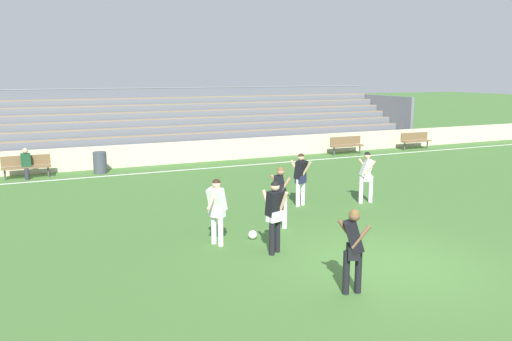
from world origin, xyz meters
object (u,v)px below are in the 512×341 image
(spectator_seated, at_px, (26,161))
(trash_bin, at_px, (100,163))
(player_dark_wide_right, at_px, (301,175))
(soccer_ball, at_px, (253,235))
(bench_far_right, at_px, (415,139))
(player_white_overlapping, at_px, (367,173))
(bleacher_stand, at_px, (188,124))
(player_dark_on_ball, at_px, (280,192))
(bench_centre_sideline, at_px, (346,144))
(bench_near_bin, at_px, (26,165))
(player_dark_deep_cover, at_px, (353,244))
(player_white_trailing_run, at_px, (217,206))
(player_dark_wide_left, at_px, (275,211))

(spectator_seated, bearing_deg, trash_bin, 0.68)
(player_dark_wide_right, height_order, soccer_ball, player_dark_wide_right)
(bench_far_right, distance_m, player_white_overlapping, 12.88)
(bleacher_stand, height_order, player_dark_on_ball, bleacher_stand)
(bench_centre_sideline, height_order, soccer_ball, bench_centre_sideline)
(player_dark_on_ball, bearing_deg, bench_centre_sideline, 48.67)
(bleacher_stand, height_order, bench_near_bin, bleacher_stand)
(bench_far_right, distance_m, player_dark_deep_cover, 19.92)
(player_white_trailing_run, relative_size, player_dark_wide_left, 0.96)
(bench_near_bin, xyz_separation_m, player_dark_wide_left, (5.12, -11.71, 0.47))
(bleacher_stand, bearing_deg, player_dark_on_ball, -97.16)
(player_dark_on_ball, distance_m, player_dark_wide_right, 2.52)
(trash_bin, height_order, spectator_seated, spectator_seated)
(spectator_seated, height_order, player_white_trailing_run, player_white_trailing_run)
(spectator_seated, bearing_deg, bench_centre_sideline, 0.45)
(trash_bin, xyz_separation_m, spectator_seated, (-2.78, -0.03, 0.25))
(bench_far_right, bearing_deg, player_dark_on_ball, -142.92)
(soccer_ball, bearing_deg, player_white_overlapping, 21.60)
(trash_bin, bearing_deg, player_white_trailing_run, -82.71)
(trash_bin, xyz_separation_m, player_dark_wide_left, (2.34, -11.63, 0.57))
(player_white_overlapping, bearing_deg, bench_centre_sideline, 59.64)
(player_dark_wide_right, distance_m, player_dark_wide_left, 4.45)
(bench_centre_sideline, height_order, bench_near_bin, same)
(bleacher_stand, xyz_separation_m, player_dark_wide_left, (-2.81, -16.23, -0.42))
(trash_bin, bearing_deg, bench_centre_sideline, 0.39)
(bench_far_right, xyz_separation_m, player_white_trailing_run, (-15.25, -10.59, 0.41))
(spectator_seated, height_order, player_white_overlapping, player_white_overlapping)
(bench_centre_sideline, distance_m, soccer_ball, 14.44)
(player_white_overlapping, distance_m, soccer_ball, 5.21)
(bench_centre_sideline, xyz_separation_m, trash_bin, (-12.14, -0.08, -0.10))
(bench_near_bin, height_order, bench_far_right, same)
(spectator_seated, relative_size, player_dark_deep_cover, 0.74)
(soccer_ball, bearing_deg, player_dark_on_ball, 26.84)
(soccer_ball, bearing_deg, bleacher_stand, 79.27)
(spectator_seated, height_order, soccer_ball, spectator_seated)
(bleacher_stand, relative_size, player_dark_wide_right, 15.72)
(player_white_overlapping, relative_size, soccer_ball, 7.49)
(player_dark_wide_right, bearing_deg, player_dark_wide_left, -126.51)
(bench_far_right, xyz_separation_m, spectator_seated, (-19.38, -0.12, 0.16))
(bench_centre_sideline, xyz_separation_m, player_white_trailing_run, (-10.80, -10.59, 0.41))
(soccer_ball, bearing_deg, player_white_trailing_run, -177.60)
(player_white_trailing_run, height_order, player_dark_wide_right, player_dark_wide_right)
(bench_far_right, height_order, player_white_overlapping, player_white_overlapping)
(player_dark_on_ball, bearing_deg, player_dark_deep_cover, -98.35)
(bench_far_right, bearing_deg, player_white_trailing_run, -145.22)
(trash_bin, xyz_separation_m, soccer_ball, (2.29, -10.47, -0.34))
(bench_far_right, relative_size, trash_bin, 2.01)
(trash_bin, distance_m, spectator_seated, 2.80)
(trash_bin, relative_size, player_dark_deep_cover, 0.55)
(trash_bin, height_order, player_dark_deep_cover, player_dark_deep_cover)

